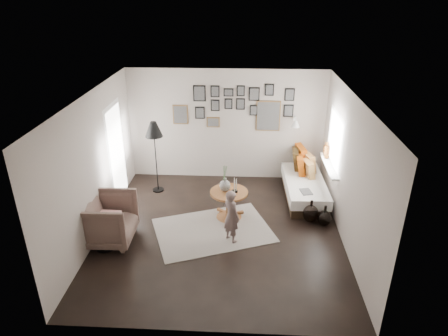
# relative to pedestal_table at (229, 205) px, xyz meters

# --- Properties ---
(ground) EXTENTS (4.80, 4.80, 0.00)m
(ground) POSITION_rel_pedestal_table_xyz_m (-0.15, -0.53, -0.27)
(ground) COLOR black
(ground) RESTS_ON ground
(wall_back) EXTENTS (4.50, 0.00, 4.50)m
(wall_back) POSITION_rel_pedestal_table_xyz_m (-0.15, 1.87, 1.03)
(wall_back) COLOR #AA9E95
(wall_back) RESTS_ON ground
(wall_front) EXTENTS (4.50, 0.00, 4.50)m
(wall_front) POSITION_rel_pedestal_table_xyz_m (-0.15, -2.93, 1.03)
(wall_front) COLOR #AA9E95
(wall_front) RESTS_ON ground
(wall_left) EXTENTS (0.00, 4.80, 4.80)m
(wall_left) POSITION_rel_pedestal_table_xyz_m (-2.40, -0.53, 1.03)
(wall_left) COLOR #AA9E95
(wall_left) RESTS_ON ground
(wall_right) EXTENTS (0.00, 4.80, 4.80)m
(wall_right) POSITION_rel_pedestal_table_xyz_m (2.10, -0.53, 1.03)
(wall_right) COLOR #AA9E95
(wall_right) RESTS_ON ground
(ceiling) EXTENTS (4.80, 4.80, 0.00)m
(ceiling) POSITION_rel_pedestal_table_xyz_m (-0.15, -0.53, 2.33)
(ceiling) COLOR white
(ceiling) RESTS_ON wall_back
(door_left) EXTENTS (0.00, 2.14, 2.14)m
(door_left) POSITION_rel_pedestal_table_xyz_m (-2.38, 0.67, 0.78)
(door_left) COLOR white
(door_left) RESTS_ON wall_left
(window_right) EXTENTS (0.15, 1.32, 1.30)m
(window_right) POSITION_rel_pedestal_table_xyz_m (2.03, 0.82, 0.66)
(window_right) COLOR white
(window_right) RESTS_ON wall_right
(gallery_wall) EXTENTS (2.74, 0.03, 1.08)m
(gallery_wall) POSITION_rel_pedestal_table_xyz_m (0.14, 1.86, 1.47)
(gallery_wall) COLOR brown
(gallery_wall) RESTS_ON wall_back
(wall_sconce) EXTENTS (0.18, 0.36, 0.16)m
(wall_sconce) POSITION_rel_pedestal_table_xyz_m (1.40, 1.61, 1.19)
(wall_sconce) COLOR white
(wall_sconce) RESTS_ON wall_back
(rug) EXTENTS (2.50, 2.13, 0.01)m
(rug) POSITION_rel_pedestal_table_xyz_m (-0.28, -0.49, -0.26)
(rug) COLOR silver
(rug) RESTS_ON ground
(pedestal_table) EXTENTS (0.74, 0.74, 0.58)m
(pedestal_table) POSITION_rel_pedestal_table_xyz_m (0.00, 0.00, 0.00)
(pedestal_table) COLOR brown
(pedestal_table) RESTS_ON ground
(vase) EXTENTS (0.21, 0.21, 0.53)m
(vase) POSITION_rel_pedestal_table_xyz_m (-0.08, 0.02, 0.48)
(vase) COLOR black
(vase) RESTS_ON pedestal_table
(candles) EXTENTS (0.13, 0.13, 0.28)m
(candles) POSITION_rel_pedestal_table_xyz_m (0.11, 0.00, 0.45)
(candles) COLOR black
(candles) RESTS_ON pedestal_table
(daybed) EXTENTS (0.86, 1.96, 0.93)m
(daybed) POSITION_rel_pedestal_table_xyz_m (1.60, 1.00, 0.02)
(daybed) COLOR black
(daybed) RESTS_ON ground
(magazine_on_daybed) EXTENTS (0.26, 0.32, 0.02)m
(magazine_on_daybed) POSITION_rel_pedestal_table_xyz_m (1.55, 0.36, 0.16)
(magazine_on_daybed) COLOR black
(magazine_on_daybed) RESTS_ON daybed
(armchair) EXTENTS (0.97, 0.95, 0.87)m
(armchair) POSITION_rel_pedestal_table_xyz_m (-2.15, -0.90, 0.17)
(armchair) COLOR brown
(armchair) RESTS_ON ground
(armchair_cushion) EXTENTS (0.40, 0.42, 0.18)m
(armchair_cushion) POSITION_rel_pedestal_table_xyz_m (-2.15, -0.85, 0.21)
(armchair_cushion) COLOR silver
(armchair_cushion) RESTS_ON armchair
(floor_lamp) EXTENTS (0.38, 0.38, 1.63)m
(floor_lamp) POSITION_rel_pedestal_table_xyz_m (-1.65, 1.06, 1.13)
(floor_lamp) COLOR black
(floor_lamp) RESTS_ON ground
(magazine_basket) EXTENTS (0.34, 0.34, 0.43)m
(magazine_basket) POSITION_rel_pedestal_table_xyz_m (-2.14, -1.13, -0.06)
(magazine_basket) COLOR black
(magazine_basket) RESTS_ON ground
(demijohn_large) EXTENTS (0.31, 0.31, 0.47)m
(demijohn_large) POSITION_rel_pedestal_table_xyz_m (1.61, -0.07, -0.09)
(demijohn_large) COLOR black
(demijohn_large) RESTS_ON ground
(demijohn_small) EXTENTS (0.27, 0.27, 0.42)m
(demijohn_small) POSITION_rel_pedestal_table_xyz_m (1.85, -0.19, -0.11)
(demijohn_small) COLOR black
(demijohn_small) RESTS_ON ground
(child) EXTENTS (0.43, 0.44, 1.02)m
(child) POSITION_rel_pedestal_table_xyz_m (0.07, -0.79, 0.24)
(child) COLOR #6A5653
(child) RESTS_ON ground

